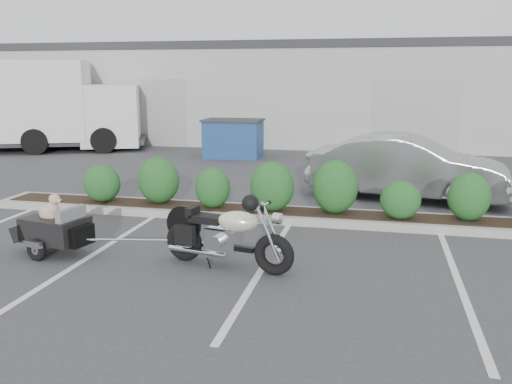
% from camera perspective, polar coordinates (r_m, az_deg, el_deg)
% --- Properties ---
extents(ground, '(90.00, 90.00, 0.00)m').
position_cam_1_polar(ground, '(8.78, -6.19, -6.03)').
color(ground, '#38383A').
rests_on(ground, ground).
extents(planter_kerb, '(12.00, 1.00, 0.15)m').
position_cam_1_polar(planter_kerb, '(10.57, 2.81, -2.40)').
color(planter_kerb, '#9E9E93').
rests_on(planter_kerb, ground).
extents(building, '(26.00, 10.00, 4.00)m').
position_cam_1_polar(building, '(25.04, 6.52, 10.43)').
color(building, '#9EA099').
rests_on(building, ground).
extents(motorcycle, '(2.05, 0.88, 1.18)m').
position_cam_1_polar(motorcycle, '(7.81, -3.15, -4.67)').
color(motorcycle, black).
rests_on(motorcycle, ground).
extents(pet_trailer, '(1.67, 0.95, 0.98)m').
position_cam_1_polar(pet_trailer, '(8.99, -20.42, -3.57)').
color(pet_trailer, black).
rests_on(pet_trailer, ground).
extents(sedan, '(4.55, 2.29, 1.43)m').
position_cam_1_polar(sedan, '(12.63, 15.60, 2.53)').
color(sedan, '#A4A5AB').
rests_on(sedan, ground).
extents(dumpster, '(1.98, 1.37, 1.29)m').
position_cam_1_polar(dumpster, '(18.41, -2.40, 5.68)').
color(dumpster, navy).
rests_on(dumpster, ground).
extents(delivery_truck, '(7.44, 4.72, 3.26)m').
position_cam_1_polar(delivery_truck, '(21.54, -21.37, 8.25)').
color(delivery_truck, silver).
rests_on(delivery_truck, ground).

